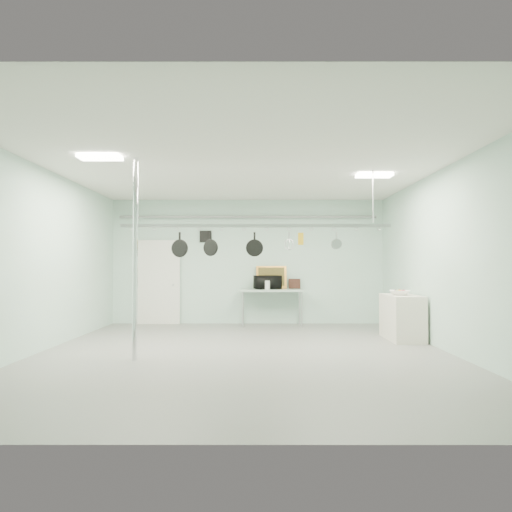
{
  "coord_description": "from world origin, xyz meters",
  "views": [
    {
      "loc": [
        0.22,
        -7.8,
        1.47
      ],
      "look_at": [
        0.21,
        1.0,
        1.68
      ],
      "focal_mm": 32.0,
      "sensor_mm": 36.0,
      "label": 1
    }
  ],
  "objects_px": {
    "side_cabinet": "(402,317)",
    "skillet_mid": "(211,243)",
    "prep_table": "(272,292)",
    "skillet_right": "(255,244)",
    "chrome_pole": "(135,259)",
    "pot_rack": "(255,224)",
    "coffee_canister": "(267,285)",
    "skillet_left": "(180,244)",
    "fruit_bowl": "(400,293)",
    "microwave": "(268,282)"
  },
  "relations": [
    {
      "from": "side_cabinet",
      "to": "skillet_right",
      "type": "relative_size",
      "value": 2.79
    },
    {
      "from": "side_cabinet",
      "to": "prep_table",
      "type": "bearing_deg",
      "value": 139.21
    },
    {
      "from": "prep_table",
      "to": "skillet_mid",
      "type": "relative_size",
      "value": 3.99
    },
    {
      "from": "pot_rack",
      "to": "skillet_right",
      "type": "height_order",
      "value": "pot_rack"
    },
    {
      "from": "side_cabinet",
      "to": "skillet_mid",
      "type": "distance_m",
      "value": 4.16
    },
    {
      "from": "fruit_bowl",
      "to": "skillet_mid",
      "type": "height_order",
      "value": "skillet_mid"
    },
    {
      "from": "chrome_pole",
      "to": "skillet_left",
      "type": "bearing_deg",
      "value": 58.53
    },
    {
      "from": "microwave",
      "to": "skillet_right",
      "type": "height_order",
      "value": "skillet_right"
    },
    {
      "from": "chrome_pole",
      "to": "skillet_mid",
      "type": "xyz_separation_m",
      "value": [
        1.1,
        0.9,
        0.28
      ]
    },
    {
      "from": "chrome_pole",
      "to": "pot_rack",
      "type": "bearing_deg",
      "value": 25.35
    },
    {
      "from": "prep_table",
      "to": "skillet_right",
      "type": "xyz_separation_m",
      "value": [
        -0.42,
        -3.3,
        1.04
      ]
    },
    {
      "from": "skillet_left",
      "to": "skillet_right",
      "type": "height_order",
      "value": "same"
    },
    {
      "from": "skillet_mid",
      "to": "side_cabinet",
      "type": "bearing_deg",
      "value": 42.2
    },
    {
      "from": "pot_rack",
      "to": "microwave",
      "type": "relative_size",
      "value": 7.8
    },
    {
      "from": "side_cabinet",
      "to": "microwave",
      "type": "height_order",
      "value": "microwave"
    },
    {
      "from": "prep_table",
      "to": "coffee_canister",
      "type": "bearing_deg",
      "value": -131.07
    },
    {
      "from": "coffee_canister",
      "to": "fruit_bowl",
      "type": "relative_size",
      "value": 0.54
    },
    {
      "from": "side_cabinet",
      "to": "pot_rack",
      "type": "height_order",
      "value": "pot_rack"
    },
    {
      "from": "chrome_pole",
      "to": "coffee_canister",
      "type": "relative_size",
      "value": 14.35
    },
    {
      "from": "microwave",
      "to": "skillet_mid",
      "type": "height_order",
      "value": "skillet_mid"
    },
    {
      "from": "microwave",
      "to": "skillet_mid",
      "type": "xyz_separation_m",
      "value": [
        -1.1,
        -3.31,
        0.81
      ]
    },
    {
      "from": "prep_table",
      "to": "coffee_canister",
      "type": "height_order",
      "value": "coffee_canister"
    },
    {
      "from": "coffee_canister",
      "to": "skillet_right",
      "type": "distance_m",
      "value": 3.27
    },
    {
      "from": "fruit_bowl",
      "to": "skillet_right",
      "type": "xyz_separation_m",
      "value": [
        -2.9,
        -1.01,
        0.92
      ]
    },
    {
      "from": "chrome_pole",
      "to": "side_cabinet",
      "type": "height_order",
      "value": "chrome_pole"
    },
    {
      "from": "coffee_canister",
      "to": "skillet_left",
      "type": "height_order",
      "value": "skillet_left"
    },
    {
      "from": "side_cabinet",
      "to": "skillet_left",
      "type": "distance_m",
      "value": 4.66
    },
    {
      "from": "chrome_pole",
      "to": "skillet_right",
      "type": "distance_m",
      "value": 2.11
    },
    {
      "from": "chrome_pole",
      "to": "skillet_mid",
      "type": "height_order",
      "value": "chrome_pole"
    },
    {
      "from": "fruit_bowl",
      "to": "chrome_pole",
      "type": "bearing_deg",
      "value": -158.2
    },
    {
      "from": "pot_rack",
      "to": "skillet_mid",
      "type": "height_order",
      "value": "pot_rack"
    },
    {
      "from": "fruit_bowl",
      "to": "prep_table",
      "type": "bearing_deg",
      "value": 137.32
    },
    {
      "from": "prep_table",
      "to": "pot_rack",
      "type": "height_order",
      "value": "pot_rack"
    },
    {
      "from": "pot_rack",
      "to": "side_cabinet",
      "type": "bearing_deg",
      "value": 20.45
    },
    {
      "from": "coffee_canister",
      "to": "microwave",
      "type": "bearing_deg",
      "value": 79.51
    },
    {
      "from": "prep_table",
      "to": "skillet_right",
      "type": "relative_size",
      "value": 3.72
    },
    {
      "from": "side_cabinet",
      "to": "coffee_canister",
      "type": "relative_size",
      "value": 5.38
    },
    {
      "from": "skillet_left",
      "to": "prep_table",
      "type": "bearing_deg",
      "value": 78.47
    },
    {
      "from": "pot_rack",
      "to": "fruit_bowl",
      "type": "relative_size",
      "value": 11.62
    },
    {
      "from": "microwave",
      "to": "skillet_right",
      "type": "distance_m",
      "value": 3.42
    },
    {
      "from": "coffee_canister",
      "to": "skillet_mid",
      "type": "distance_m",
      "value": 3.44
    },
    {
      "from": "chrome_pole",
      "to": "prep_table",
      "type": "relative_size",
      "value": 2.0
    },
    {
      "from": "coffee_canister",
      "to": "pot_rack",
      "type": "bearing_deg",
      "value": -94.87
    },
    {
      "from": "chrome_pole",
      "to": "skillet_mid",
      "type": "bearing_deg",
      "value": 39.22
    },
    {
      "from": "side_cabinet",
      "to": "skillet_mid",
      "type": "xyz_separation_m",
      "value": [
        -3.75,
        -1.1,
        1.43
      ]
    },
    {
      "from": "prep_table",
      "to": "microwave",
      "type": "distance_m",
      "value": 0.26
    },
    {
      "from": "coffee_canister",
      "to": "skillet_left",
      "type": "xyz_separation_m",
      "value": [
        -1.62,
        -3.15,
        0.86
      ]
    },
    {
      "from": "chrome_pole",
      "to": "pot_rack",
      "type": "distance_m",
      "value": 2.19
    },
    {
      "from": "prep_table",
      "to": "pot_rack",
      "type": "distance_m",
      "value": 3.61
    },
    {
      "from": "fruit_bowl",
      "to": "skillet_right",
      "type": "height_order",
      "value": "skillet_right"
    }
  ]
}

